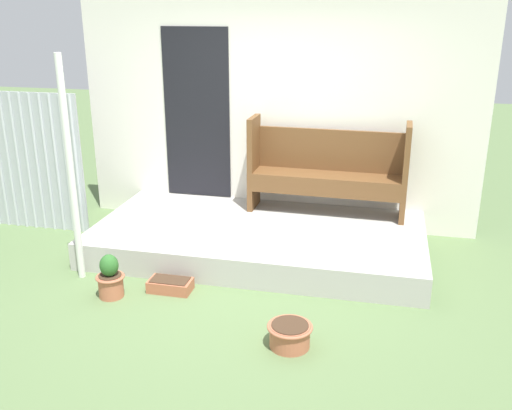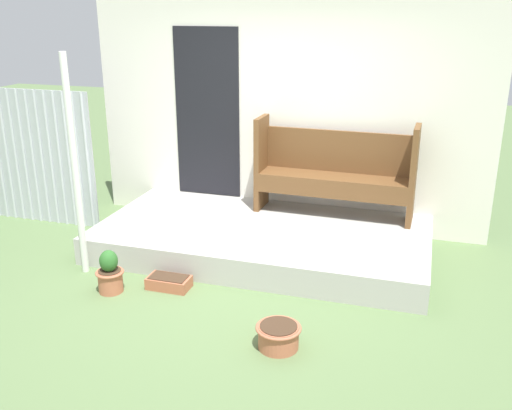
% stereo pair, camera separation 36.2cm
% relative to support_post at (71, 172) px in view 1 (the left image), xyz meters
% --- Properties ---
extents(ground_plane, '(24.00, 24.00, 0.00)m').
position_rel_support_post_xyz_m(ground_plane, '(1.56, 0.10, -1.07)').
color(ground_plane, '#5B7547').
extents(porch_slab, '(3.47, 1.78, 0.29)m').
position_rel_support_post_xyz_m(porch_slab, '(1.56, 0.99, -0.92)').
color(porch_slab, '#B2AFA8').
rests_on(porch_slab, ground_plane).
extents(house_wall, '(4.67, 0.08, 2.60)m').
position_rel_support_post_xyz_m(house_wall, '(1.52, 1.90, 0.23)').
color(house_wall, white).
rests_on(house_wall, ground_plane).
extents(support_post, '(0.07, 0.07, 2.14)m').
position_rel_support_post_xyz_m(support_post, '(0.00, 0.00, 0.00)').
color(support_post, white).
rests_on(support_post, ground_plane).
extents(bench, '(1.75, 0.44, 1.06)m').
position_rel_support_post_xyz_m(bench, '(2.20, 1.62, -0.25)').
color(bench, brown).
rests_on(bench, porch_slab).
extents(flower_pot_left, '(0.26, 0.26, 0.41)m').
position_rel_support_post_xyz_m(flower_pot_left, '(0.47, -0.31, -0.89)').
color(flower_pot_left, '#B76647').
rests_on(flower_pot_left, ground_plane).
extents(flower_pot_middle, '(0.36, 0.36, 0.19)m').
position_rel_support_post_xyz_m(flower_pot_middle, '(2.19, -0.74, -0.96)').
color(flower_pot_middle, '#B76647').
rests_on(flower_pot_middle, ground_plane).
extents(planter_box_rect, '(0.40, 0.22, 0.12)m').
position_rel_support_post_xyz_m(planter_box_rect, '(0.95, -0.09, -1.01)').
color(planter_box_rect, '#B26042').
rests_on(planter_box_rect, ground_plane).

